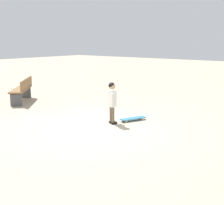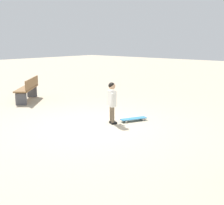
# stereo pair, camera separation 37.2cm
# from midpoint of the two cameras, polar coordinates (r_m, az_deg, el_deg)

# --- Properties ---
(ground_plane) EXTENTS (50.00, 50.00, 0.00)m
(ground_plane) POSITION_cam_midpoint_polar(r_m,az_deg,el_deg) (7.01, -2.68, -4.87)
(ground_plane) COLOR tan
(child_person) EXTENTS (0.28, 0.34, 1.06)m
(child_person) POSITION_cam_midpoint_polar(r_m,az_deg,el_deg) (7.10, 1.51, 0.83)
(child_person) COLOR brown
(child_person) RESTS_ON ground
(skateboard) EXTENTS (0.48, 0.73, 0.07)m
(skateboard) POSITION_cam_midpoint_polar(r_m,az_deg,el_deg) (7.51, 5.77, -3.27)
(skateboard) COLOR teal
(skateboard) RESTS_ON ground
(street_bench) EXTENTS (1.40, 1.48, 0.80)m
(street_bench) POSITION_cam_midpoint_polar(r_m,az_deg,el_deg) (10.28, -15.48, 2.66)
(street_bench) COLOR brown
(street_bench) RESTS_ON ground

